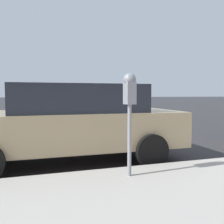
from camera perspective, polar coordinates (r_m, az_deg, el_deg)
ground_plane at (r=6.72m, az=-3.24°, el=-8.00°), size 220.00×220.00×0.00m
parking_meter at (r=3.96m, az=3.85°, el=3.13°), size 0.21×0.19×1.57m
car_tan at (r=5.46m, az=-9.16°, el=-2.01°), size 2.15×4.66×1.58m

